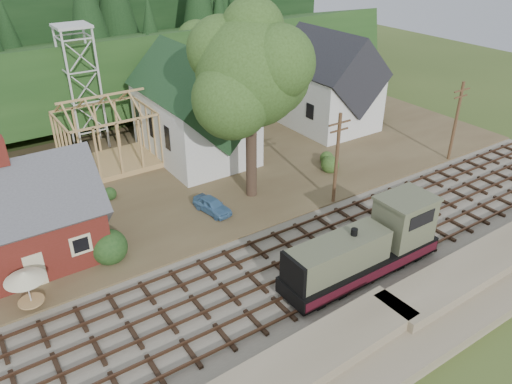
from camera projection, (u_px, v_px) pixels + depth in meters
ground at (307, 264)px, 34.52m from camera, size 140.00×140.00×0.00m
embankment at (401, 339)px, 28.33m from camera, size 64.00×5.00×1.60m
railroad_bed at (307, 263)px, 34.48m from camera, size 64.00×11.00×0.16m
village_flat at (188, 167)px, 47.54m from camera, size 64.00×26.00×0.30m
hillside at (104, 102)px, 65.08m from camera, size 70.00×28.96×12.74m
ridge at (69, 74)px, 76.72m from camera, size 80.00×20.00×12.00m
depot at (17, 223)px, 33.14m from camera, size 10.80×7.41×9.00m
church at (195, 108)px, 47.33m from camera, size 8.40×15.17×13.00m
farmhouse at (327, 86)px, 54.81m from camera, size 8.40×10.80×10.60m
timber_frame at (108, 137)px, 46.02m from camera, size 8.20×6.20×6.99m
lattice_tower at (76, 51)px, 47.13m from camera, size 3.20×3.20×12.12m
big_tree at (252, 79)px, 38.00m from camera, size 10.90×8.40×14.70m
telegraph_pole_near at (337, 158)px, 39.69m from camera, size 2.20×0.28×8.00m
telegraph_pole_far at (456, 121)px, 47.03m from camera, size 2.20×0.28×8.00m
locomotive at (368, 248)px, 32.57m from camera, size 11.69×2.92×4.69m
car_blue at (212, 205)px, 39.74m from camera, size 2.12×3.85×1.24m
car_red at (359, 117)px, 57.29m from camera, size 5.13×4.26×1.30m
patio_set at (25, 277)px, 29.10m from camera, size 2.40×2.40×2.67m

